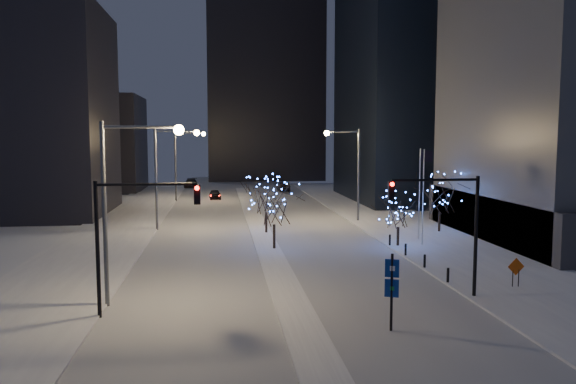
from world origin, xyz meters
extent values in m
plane|color=silver|center=(0.00, 0.00, 0.00)|extent=(160.00, 160.00, 0.00)
cube|color=#AEB3BE|center=(0.00, 35.00, 0.01)|extent=(20.00, 130.00, 0.02)
cube|color=silver|center=(0.00, 30.00, 0.07)|extent=(2.00, 80.00, 0.15)
cube|color=silver|center=(15.00, 20.00, 0.07)|extent=(10.00, 90.00, 0.15)
cube|color=silver|center=(-14.00, 20.00, 0.07)|extent=(8.00, 90.00, 0.15)
cube|color=black|center=(-28.00, 40.00, 12.00)|extent=(22.00, 18.00, 24.00)
cube|color=black|center=(-26.00, 70.00, 8.00)|extent=(18.00, 16.00, 16.00)
cube|color=black|center=(6.00, 92.00, 21.00)|extent=(24.00, 14.00, 42.00)
cylinder|color=#595E66|center=(-10.00, 2.00, 5.00)|extent=(0.24, 0.24, 10.00)
cylinder|color=#595E66|center=(-8.00, 2.00, 9.70)|extent=(4.00, 0.16, 0.16)
sphere|color=#FFC07F|center=(-6.00, 2.00, 9.55)|extent=(0.56, 0.56, 0.56)
cylinder|color=#595E66|center=(-10.00, 27.00, 5.00)|extent=(0.24, 0.24, 10.00)
cylinder|color=#595E66|center=(-8.00, 27.00, 9.70)|extent=(4.00, 0.16, 0.16)
sphere|color=#FFC07F|center=(-6.00, 27.00, 9.55)|extent=(0.56, 0.56, 0.56)
cylinder|color=#595E66|center=(-10.00, 52.00, 5.00)|extent=(0.24, 0.24, 10.00)
cylinder|color=#595E66|center=(-8.00, 52.00, 9.70)|extent=(4.00, 0.16, 0.16)
sphere|color=#FFC07F|center=(-6.00, 52.00, 9.55)|extent=(0.56, 0.56, 0.56)
cylinder|color=#595E66|center=(11.00, 30.00, 5.00)|extent=(0.24, 0.24, 10.00)
cylinder|color=#595E66|center=(9.25, 30.00, 9.70)|extent=(3.50, 0.16, 0.16)
sphere|color=#FFC07F|center=(7.50, 30.00, 9.55)|extent=(0.56, 0.56, 0.56)
cylinder|color=black|center=(-10.00, 0.00, 3.50)|extent=(0.20, 0.20, 7.00)
cylinder|color=black|center=(-7.50, 0.00, 6.80)|extent=(5.00, 0.14, 0.14)
cube|color=black|center=(-5.00, 0.00, 6.25)|extent=(0.32, 0.28, 1.00)
sphere|color=#FF0C05|center=(-5.00, -0.18, 6.60)|extent=(0.22, 0.22, 0.22)
cylinder|color=black|center=(10.50, 1.00, 3.50)|extent=(0.20, 0.20, 7.00)
cylinder|color=black|center=(8.00, 1.00, 6.80)|extent=(5.00, 0.14, 0.14)
cube|color=black|center=(5.50, 1.00, 6.25)|extent=(0.32, 0.28, 1.00)
sphere|color=#FF0C05|center=(5.50, 0.82, 6.60)|extent=(0.22, 0.22, 0.22)
cylinder|color=silver|center=(13.00, 16.00, 4.15)|extent=(0.10, 0.10, 8.00)
cube|color=black|center=(13.35, 16.00, 7.55)|extent=(0.70, 0.03, 0.90)
cylinder|color=silver|center=(13.60, 18.50, 4.15)|extent=(0.10, 0.10, 8.00)
cube|color=black|center=(13.95, 18.50, 7.55)|extent=(0.70, 0.03, 0.90)
cylinder|color=black|center=(10.20, 4.00, 0.60)|extent=(0.16, 0.16, 0.90)
cylinder|color=black|center=(10.20, 8.00, 0.60)|extent=(0.16, 0.16, 0.90)
cylinder|color=black|center=(10.20, 12.00, 0.60)|extent=(0.16, 0.16, 0.90)
cylinder|color=black|center=(10.20, 16.00, 0.60)|extent=(0.16, 0.16, 0.90)
imported|color=black|center=(-4.51, 54.10, 0.68)|extent=(1.83, 4.09, 1.37)
imported|color=black|center=(6.78, 64.21, 0.78)|extent=(1.86, 4.81, 1.56)
imported|color=#222227|center=(-9.00, 73.95, 0.76)|extent=(2.31, 5.32, 1.52)
cylinder|color=black|center=(0.50, 15.95, 1.13)|extent=(0.22, 0.22, 1.95)
cylinder|color=black|center=(0.50, 23.61, 1.09)|extent=(0.22, 0.22, 1.89)
cylinder|color=black|center=(10.85, 15.88, 0.92)|extent=(0.22, 0.22, 1.55)
cylinder|color=black|center=(16.98, 22.15, 1.08)|extent=(0.22, 0.22, 1.85)
cylinder|color=black|center=(4.13, -3.70, 1.87)|extent=(0.13, 0.13, 3.73)
cube|color=navy|center=(4.13, -3.70, 3.04)|extent=(0.65, 0.32, 0.85)
cube|color=navy|center=(4.13, -3.70, 2.08)|extent=(0.65, 0.32, 0.85)
cylinder|color=black|center=(13.66, 2.53, 0.67)|extent=(0.06, 0.06, 1.04)
cylinder|color=black|center=(14.04, 2.53, 0.67)|extent=(0.06, 0.06, 1.04)
cube|color=#E3560B|center=(13.85, 2.53, 1.38)|extent=(1.07, 0.07, 1.07)
camera|label=1|loc=(-3.88, -28.74, 9.21)|focal=35.00mm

